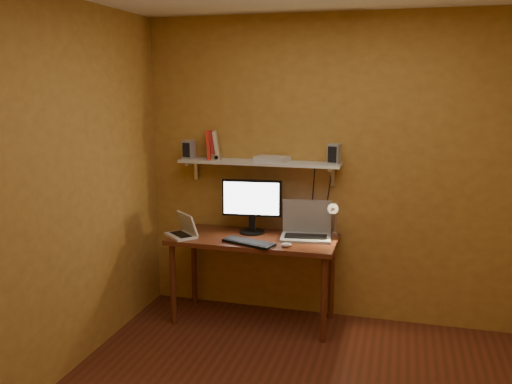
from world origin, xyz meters
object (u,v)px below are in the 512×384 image
(speaker_right, at_px, (334,154))
(shelf_camera, at_px, (217,157))
(wall_shelf, at_px, (259,163))
(monitor, at_px, (252,203))
(laptop, at_px, (306,228))
(desk_lamp, at_px, (334,215))
(desk, at_px, (253,247))
(mouse, at_px, (286,245))
(keyboard, at_px, (249,243))
(netbook, at_px, (184,230))
(router, at_px, (272,159))
(speaker_left, at_px, (189,149))

(speaker_right, height_order, shelf_camera, speaker_right)
(wall_shelf, height_order, monitor, wall_shelf)
(laptop, distance_m, desk_lamp, 0.27)
(desk, relative_size, mouse, 15.20)
(wall_shelf, height_order, mouse, wall_shelf)
(mouse, bearing_deg, desk_lamp, 27.93)
(desk, relative_size, laptop, 3.13)
(desk_lamp, bearing_deg, keyboard, -153.52)
(keyboard, distance_m, shelf_camera, 0.81)
(wall_shelf, distance_m, shelf_camera, 0.37)
(netbook, bearing_deg, router, 65.15)
(speaker_left, distance_m, router, 0.76)
(monitor, xyz_separation_m, speaker_left, (-0.59, 0.04, 0.44))
(monitor, distance_m, laptop, 0.51)
(desk, height_order, laptop, laptop)
(router, bearing_deg, mouse, -60.85)
(monitor, xyz_separation_m, desk_lamp, (0.71, -0.01, -0.05))
(wall_shelf, height_order, laptop, wall_shelf)
(monitor, relative_size, speaker_right, 3.09)
(wall_shelf, distance_m, mouse, 0.78)
(monitor, xyz_separation_m, netbook, (-0.53, -0.26, -0.21))
(netbook, bearing_deg, shelf_camera, 90.91)
(monitor, height_order, desk_lamp, monitor)
(desk_lamp, xyz_separation_m, speaker_left, (-1.30, 0.06, 0.50))
(desk, height_order, mouse, mouse)
(netbook, distance_m, router, 0.96)
(wall_shelf, distance_m, desk_lamp, 0.77)
(netbook, height_order, speaker_left, speaker_left)
(desk, relative_size, shelf_camera, 14.59)
(wall_shelf, relative_size, shelf_camera, 14.59)
(monitor, height_order, mouse, monitor)
(keyboard, bearing_deg, monitor, 119.88)
(laptop, distance_m, speaker_right, 0.67)
(mouse, distance_m, speaker_left, 1.24)
(netbook, distance_m, shelf_camera, 0.68)
(desk_lamp, height_order, shelf_camera, shelf_camera)
(wall_shelf, relative_size, speaker_left, 8.66)
(desk, distance_m, netbook, 0.61)
(desk, xyz_separation_m, router, (0.11, 0.19, 0.73))
(laptop, bearing_deg, speaker_left, 170.47)
(wall_shelf, height_order, speaker_left, speaker_left)
(mouse, bearing_deg, wall_shelf, 114.65)
(desk, xyz_separation_m, speaker_left, (-0.64, 0.18, 0.79))
(desk, height_order, speaker_right, speaker_right)
(shelf_camera, bearing_deg, speaker_left, 169.76)
(keyboard, xyz_separation_m, mouse, (0.31, 0.00, 0.01))
(desk, xyz_separation_m, wall_shelf, (0.00, 0.19, 0.69))
(laptop, xyz_separation_m, shelf_camera, (-0.79, -0.00, 0.57))
(speaker_left, bearing_deg, desk_lamp, 7.53)
(keyboard, bearing_deg, mouse, 19.25)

